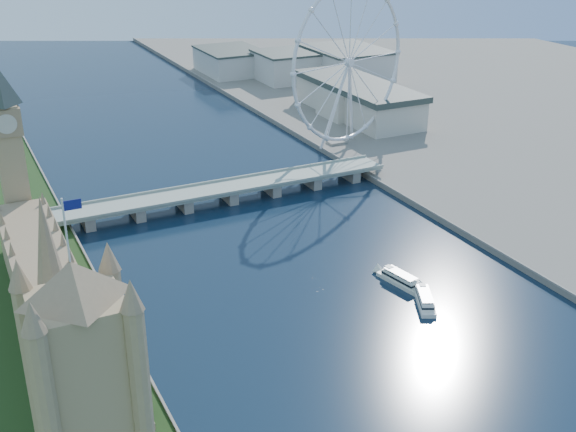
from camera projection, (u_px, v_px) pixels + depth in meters
victoria_tower at (91, 415)px, 186.07m from camera, size 28.16×28.16×112.00m
parliament_range at (57, 318)px, 297.85m from camera, size 24.00×200.00×70.00m
big_ben at (7, 136)px, 367.48m from camera, size 20.02×20.02×110.00m
westminster_bridge at (228, 191)px, 461.39m from camera, size 220.00×22.00×9.50m
london_eye at (349, 63)px, 531.02m from camera, size 113.60×39.12×124.30m
county_hall at (357, 118)px, 641.90m from camera, size 54.00×144.00×35.00m
city_skyline at (164, 84)px, 687.05m from camera, size 505.00×280.00×32.00m
tour_boat_near at (400, 284)px, 362.48m from camera, size 13.18×30.94×6.64m
tour_boat_far at (424, 304)px, 344.12m from camera, size 19.62×29.37×6.42m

